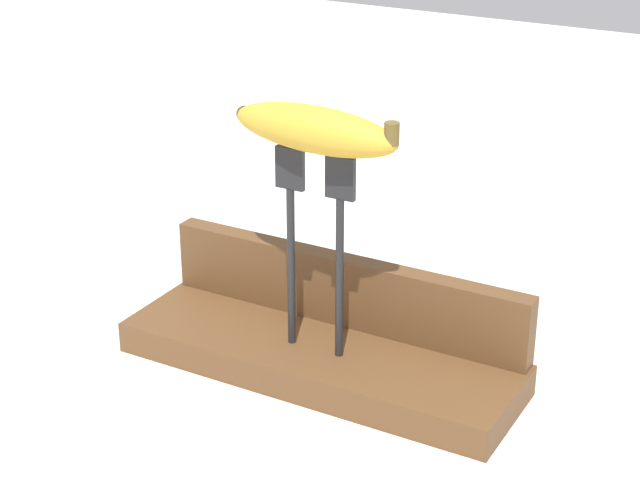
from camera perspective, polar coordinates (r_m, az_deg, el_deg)
The scene contains 6 objects.
ground_plane at distance 0.96m, azimuth 0.00°, elevation -7.07°, with size 3.00×3.00×0.00m, color silver.
wooden_board at distance 0.95m, azimuth 0.00°, elevation -6.33°, with size 0.36×0.11×0.03m, color brown.
board_backstop at distance 0.96m, azimuth 1.38°, elevation -2.70°, with size 0.35×0.02×0.06m, color brown.
fork_stand_center at distance 0.89m, azimuth -0.27°, elevation 0.30°, with size 0.07×0.01×0.18m.
banana_raised_center at distance 0.86m, azimuth -0.29°, elevation 5.94°, with size 0.16×0.05×0.04m.
banana_chunk_near at distance 0.99m, azimuth 7.55°, elevation -4.95°, with size 0.05×0.06×0.04m.
Camera 1 is at (0.40, -0.72, 0.49)m, focal length 59.85 mm.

